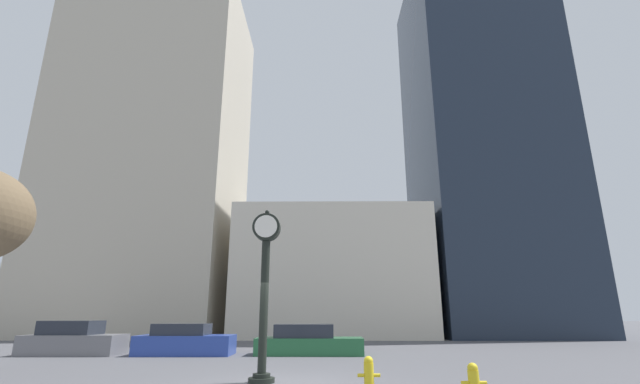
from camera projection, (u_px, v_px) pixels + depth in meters
name	position (u px, v px, depth m)	size (l,w,h in m)	color
ground_plane	(277.00, 384.00, 10.63)	(200.00, 200.00, 0.00)	#515156
building_tall_tower	(155.00, 157.00, 38.00)	(14.52, 12.00, 30.23)	#BCB29E
building_storefront_row	(332.00, 276.00, 34.99)	(14.44, 12.00, 9.43)	beige
building_glass_modern	(480.00, 139.00, 38.15)	(11.29, 12.00, 33.40)	#1E2838
street_clock	(265.00, 279.00, 11.58)	(0.76, 0.68, 4.52)	black
car_grey	(73.00, 340.00, 18.38)	(4.02, 1.86, 1.41)	slate
car_blue	(185.00, 342.00, 18.34)	(4.05, 1.83, 1.29)	#28429E
car_green	(308.00, 342.00, 18.44)	(4.60, 1.80, 1.26)	#236038
fire_hydrant_near	(369.00, 373.00, 9.81)	(0.52, 0.23, 0.75)	yellow
fire_hydrant_far	(474.00, 380.00, 8.90)	(0.52, 0.23, 0.70)	yellow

